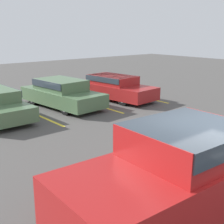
# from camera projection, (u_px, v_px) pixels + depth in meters

# --- Properties ---
(stall_stripe_b) EXTENTS (0.12, 5.09, 0.01)m
(stall_stripe_b) POSITION_uv_depth(u_px,v_px,m) (33.00, 113.00, 13.42)
(stall_stripe_b) COLOR yellow
(stall_stripe_b) RESTS_ON ground_plane
(stall_stripe_c) EXTENTS (0.12, 5.09, 0.01)m
(stall_stripe_c) POSITION_uv_depth(u_px,v_px,m) (89.00, 103.00, 15.26)
(stall_stripe_c) COLOR yellow
(stall_stripe_c) RESTS_ON ground_plane
(stall_stripe_d) EXTENTS (0.12, 5.09, 0.01)m
(stall_stripe_d) POSITION_uv_depth(u_px,v_px,m) (133.00, 95.00, 17.11)
(stall_stripe_d) COLOR yellow
(stall_stripe_d) RESTS_ON ground_plane
(pickup_truck) EXTENTS (5.92, 2.20, 1.80)m
(pickup_truck) POSITION_uv_depth(u_px,v_px,m) (197.00, 166.00, 6.05)
(pickup_truck) COLOR #A51919
(pickup_truck) RESTS_ON ground_plane
(parked_sedan_b) EXTENTS (2.14, 4.58, 1.28)m
(parked_sedan_b) POSITION_uv_depth(u_px,v_px,m) (62.00, 92.00, 14.42)
(parked_sedan_b) COLOR #4C6B47
(parked_sedan_b) RESTS_ON ground_plane
(parked_sedan_c) EXTENTS (2.16, 4.80, 1.21)m
(parked_sedan_c) POSITION_uv_depth(u_px,v_px,m) (113.00, 86.00, 16.09)
(parked_sedan_c) COLOR maroon
(parked_sedan_c) RESTS_ON ground_plane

